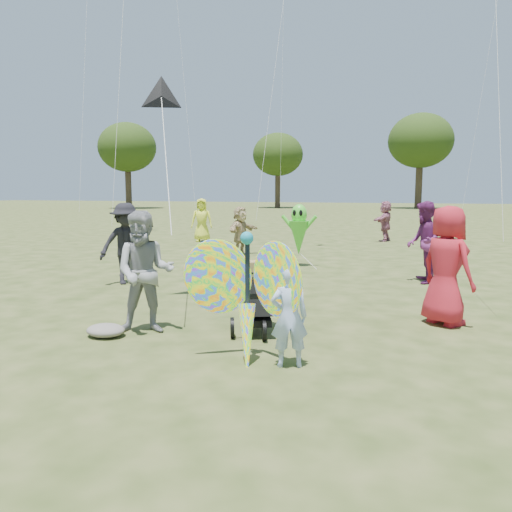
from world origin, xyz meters
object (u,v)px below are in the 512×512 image
Objects in this scene: crowd_a at (447,266)px; butterfly_kite at (247,296)px; crowd_g at (202,220)px; crowd_d at (240,231)px; jogging_stroller at (257,292)px; adult_man at (145,272)px; crowd_b at (126,244)px; alien_kite at (299,232)px; crowd_j at (385,221)px; crowd_e at (424,242)px; child_girl at (289,317)px.

butterfly_kite is (-2.41, -2.63, -0.11)m from crowd_a.
crowd_g is at bearing -6.80° from crowd_a.
crowd_a is at bearing -125.11° from crowd_d.
adult_man is at bearing 175.83° from jogging_stroller.
crowd_d is at bearing 37.98° from crowd_b.
alien_kite is (0.66, 7.12, 0.06)m from adult_man.
jogging_stroller is at bearing -2.32° from adult_man.
butterfly_kite is (4.31, -4.08, -0.09)m from crowd_b.
alien_kite is (2.33, -1.66, 0.17)m from crowd_d.
crowd_d is 0.95× the size of crowd_j.
crowd_b is at bearing 136.57° from butterfly_kite.
butterfly_kite is at bearing -100.00° from jogging_stroller.
crowd_e is (6.40, 2.22, 0.02)m from crowd_b.
alien_kite is (-1.74, 7.87, 0.35)m from child_girl.
crowd_e is 9.55m from crowd_j.
crowd_b is at bearing 30.80° from crowd_a.
crowd_a is 6.36m from alien_kite.
crowd_j is (-1.78, 13.10, -0.10)m from crowd_a.
crowd_g is (-9.01, 10.65, -0.05)m from crowd_a.
adult_man reaches higher than jogging_stroller.
crowd_a is 3.04m from jogging_stroller.
crowd_j is 14.48m from jogging_stroller.
jogging_stroller is at bearing -79.86° from crowd_g.
crowd_b is (-2.45, 3.34, 0.01)m from adult_man.
child_girl is 6.50m from crowd_e.
jogging_stroller is (-2.70, -1.36, -0.33)m from crowd_a.
crowd_g is 0.98× the size of butterfly_kite.
adult_man is 1.68m from jogging_stroller.
crowd_b is at bearing 122.18° from jogging_stroller.
crowd_b reaches higher than alien_kite.
crowd_a is 3.57m from butterfly_kite.
butterfly_kite is at bearing -87.33° from crowd_b.
crowd_g is 13.56m from jogging_stroller.
crowd_e is at bearing 23.88° from crowd_j.
crowd_e is 3.65m from alien_kite.
child_girl reaches higher than jogging_stroller.
child_girl is at bearing -38.52° from adult_man.
crowd_a is 1.03× the size of butterfly_kite.
crowd_b reaches higher than crowd_j.
crowd_e is (-0.31, 3.66, -0.00)m from crowd_a.
crowd_b is 1.01× the size of butterfly_kite.
crowd_j is (-1.46, 9.43, -0.10)m from crowd_e.
crowd_d is (0.78, 5.45, -0.12)m from crowd_b.
adult_man is 4.66m from crowd_a.
adult_man reaches higher than crowd_j.
crowd_e is at bearing -56.35° from crowd_g.
butterfly_kite is 1.05× the size of alien_kite.
crowd_a is 1.00× the size of crowd_e.
crowd_b is at bearing -173.98° from crowd_d.
adult_man is at bearing 158.10° from butterfly_kite.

